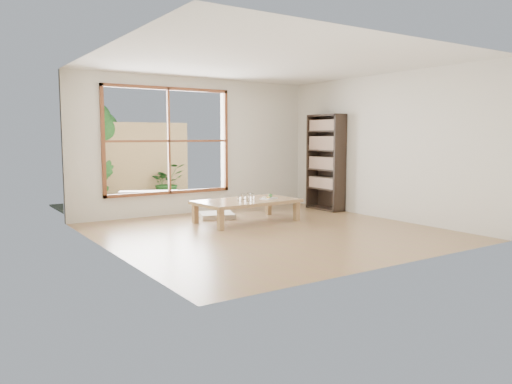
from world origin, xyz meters
TOP-DOWN VIEW (x-y plane):
  - ground at (0.00, 0.00)m, footprint 5.00×5.00m
  - low_table at (0.20, 0.95)m, footprint 1.81×1.08m
  - floor_cushion at (-0.01, 1.65)m, footprint 0.77×0.77m
  - bookshelf at (2.33, 1.31)m, footprint 0.31×0.87m
  - glass_tall at (0.13, 0.77)m, footprint 0.08×0.08m
  - glass_mid at (0.31, 0.95)m, footprint 0.07×0.07m
  - glass_short at (0.21, 1.06)m, footprint 0.08×0.08m
  - glass_small at (0.03, 0.93)m, footprint 0.06×0.06m
  - food_tray at (0.62, 0.87)m, footprint 0.31×0.25m
  - deck at (-0.60, 3.56)m, footprint 2.80×2.00m
  - garden_bench at (-0.71, 3.18)m, footprint 1.21×0.78m
  - bamboo_fence at (-0.60, 4.56)m, footprint 2.80×0.06m
  - shrub_right at (0.14, 4.23)m, footprint 0.90×0.83m
  - shrub_left at (-1.43, 4.01)m, footprint 0.64×0.57m
  - garden_tree at (-1.28, 4.86)m, footprint 1.04×0.85m

SIDE VIEW (x-z plane):
  - ground at x=0.00m, z-range 0.00..0.00m
  - deck at x=-0.60m, z-range -0.03..0.03m
  - floor_cushion at x=-0.01m, z-range 0.00..0.09m
  - garden_bench at x=-0.71m, z-range 0.15..0.52m
  - low_table at x=0.20m, z-range 0.15..0.53m
  - food_tray at x=0.62m, z-range 0.36..0.45m
  - glass_small at x=0.03m, z-range 0.39..0.46m
  - glass_short at x=0.21m, z-range 0.39..0.49m
  - glass_mid at x=0.31m, z-range 0.39..0.49m
  - shrub_right at x=0.14m, z-range 0.03..0.87m
  - glass_tall at x=0.13m, z-range 0.39..0.53m
  - shrub_left at x=-1.43m, z-range 0.02..1.01m
  - bamboo_fence at x=-0.60m, z-range 0.00..1.80m
  - bookshelf at x=2.33m, z-range 0.00..1.92m
  - garden_tree at x=-1.28m, z-range 0.52..2.74m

